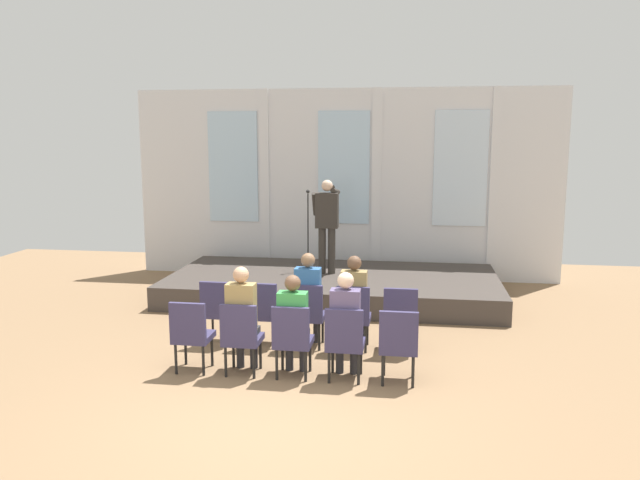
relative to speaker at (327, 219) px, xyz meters
The scene contains 20 objects.
ground_plane 5.33m from the speaker, 88.43° to the right, with size 17.49×17.49×0.00m, color #846647.
rear_partition 1.70m from the speaker, 83.82° to the left, with size 8.92×0.14×3.95m.
stage_platform 1.25m from the speaker, 47.10° to the right, with size 6.04×2.91×0.42m, color #3F3833.
speaker is the anchor object (origin of this frame).
mic_stand 0.82m from the speaker, 151.13° to the left, with size 0.28×0.28×1.55m.
chair_r0_c0 3.35m from the speaker, 111.10° to the right, with size 0.46×0.44×0.94m.
chair_r0_c1 3.18m from the speaker, 99.62° to the right, with size 0.46×0.44×0.94m.
chair_r0_c2 3.14m from the speaker, 87.32° to the right, with size 0.46×0.44×0.94m.
audience_r0_c2 3.01m from the speaker, 87.25° to the right, with size 0.36×0.39×1.36m.
chair_r0_c3 3.24m from the speaker, 75.26° to the right, with size 0.46×0.44×0.94m.
audience_r0_c3 3.11m from the speaker, 74.88° to the right, with size 0.36×0.39×1.34m.
chair_r0_c4 3.46m from the speaker, 64.39° to the right, with size 0.46×0.44×0.94m.
chair_r1_c0 4.39m from the speaker, 105.68° to the right, with size 0.46×0.44×0.94m.
chair_r1_c1 4.26m from the speaker, 97.03° to the right, with size 0.46×0.44×0.94m.
audience_r1_c1 4.14m from the speaker, 97.16° to the right, with size 0.36×0.39×1.38m.
chair_r1_c2 4.23m from the speaker, 88.05° to the right, with size 0.46×0.44×0.94m.
audience_r1_c2 4.11m from the speaker, 88.01° to the right, with size 0.36×0.39×1.30m.
chair_r1_c3 4.30m from the speaker, 79.17° to the right, with size 0.46×0.44×0.94m.
audience_r1_c3 4.19m from the speaker, 78.96° to the right, with size 0.36×0.39×1.36m.
chair_r1_c4 4.47m from the speaker, 70.78° to the right, with size 0.46×0.44×0.94m.
Camera 1 is at (1.41, -6.17, 2.96)m, focal length 34.66 mm.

